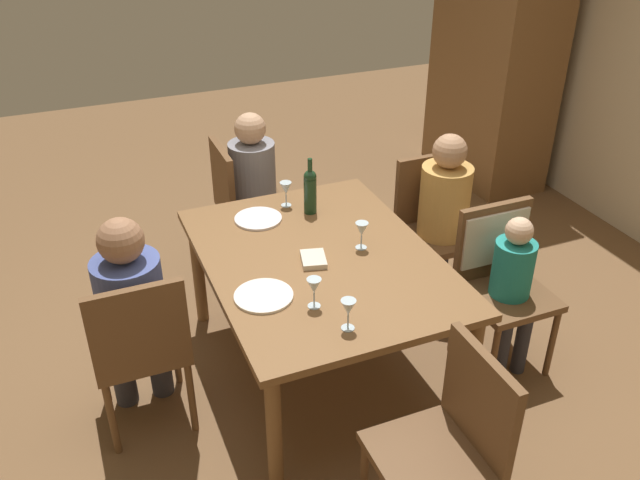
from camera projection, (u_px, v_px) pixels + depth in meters
ground_plane at (320, 367)px, 3.81m from camera, size 10.00×10.00×0.00m
armoire_cabinet at (495, 49)px, 5.49m from camera, size 1.18×0.62×2.18m
dining_table at (320, 270)px, 3.47m from camera, size 1.53×1.14×0.74m
chair_far_left at (435, 219)px, 4.19m from camera, size 0.44×0.44×0.92m
chair_near at (140, 344)px, 3.15m from camera, size 0.44×0.44×0.92m
chair_left_end at (241, 200)px, 4.41m from camera, size 0.44×0.44×0.92m
chair_far_right at (498, 263)px, 3.64m from camera, size 0.46×0.44×0.92m
chair_right_end at (451, 439)px, 2.65m from camera, size 0.44×0.44×0.92m
person_woman_host at (446, 210)px, 4.04m from camera, size 0.35×0.30×1.13m
person_man_bearded at (132, 308)px, 3.17m from camera, size 0.36×0.32×1.15m
person_man_guest at (257, 181)px, 4.39m from camera, size 0.30×0.34×1.12m
person_child_small at (513, 283)px, 3.54m from camera, size 0.25×0.22×0.94m
wine_bottle_tall_green at (310, 190)px, 3.77m from camera, size 0.07×0.07×0.33m
wine_glass_near_left at (361, 230)px, 3.45m from camera, size 0.07×0.07×0.15m
wine_glass_centre at (286, 189)px, 3.86m from camera, size 0.07×0.07×0.15m
wine_glass_near_right at (348, 309)px, 2.87m from camera, size 0.07×0.07×0.15m
wine_glass_far at (314, 287)px, 3.01m from camera, size 0.07×0.07×0.15m
dinner_plate_host at (258, 219)px, 3.76m from camera, size 0.27×0.27×0.01m
dinner_plate_guest_left at (264, 296)px, 3.12m from camera, size 0.28×0.28×0.01m
folded_napkin at (313, 259)px, 3.38m from camera, size 0.18×0.16×0.03m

